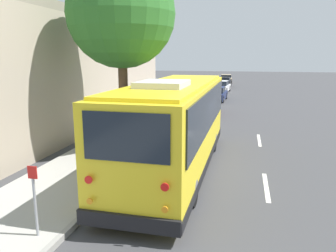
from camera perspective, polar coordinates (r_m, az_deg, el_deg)
name	(u,v)px	position (r m, az deg, el deg)	size (l,w,h in m)	color
ground_plane	(190,168)	(12.17, 3.77, -7.29)	(160.00, 160.00, 0.00)	#3D3D3F
sidewalk_slab	(99,159)	(13.19, -12.01, -5.65)	(80.00, 3.13, 0.15)	#A3A099
curb_strip	(138,162)	(12.60, -5.22, -6.27)	(80.00, 0.14, 0.15)	gray
shuttle_bus	(175,122)	(11.44, 1.26, 0.72)	(9.74, 2.63, 3.32)	yellow
parked_sedan_maroon	(204,106)	(23.23, 6.33, 3.51)	(4.46, 1.90, 1.30)	maroon
parked_sedan_navy	(216,94)	(30.66, 8.33, 5.50)	(4.55, 1.93, 1.27)	#19234C
parked_sedan_white	(221,87)	(38.03, 9.19, 6.75)	(4.50, 2.08, 1.30)	silver
parked_sedan_black	(224,82)	(44.25, 9.77, 7.48)	(4.27, 1.80, 1.33)	black
parked_sedan_tan	(226,79)	(51.56, 10.07, 8.06)	(4.47, 1.97, 1.28)	tan
street_tree	(122,6)	(14.13, -8.01, 19.92)	(4.37, 4.37, 8.39)	brown
sign_post_near	(35,200)	(7.80, -22.17, -11.91)	(0.06, 0.22, 1.61)	gray
sign_post_far	(82,176)	(9.55, -14.69, -8.49)	(0.06, 0.06, 1.18)	gray
fire_hydrant	(172,116)	(19.48, 0.65, 1.79)	(0.22, 0.22, 0.81)	gold
building_backdrop	(56,74)	(20.99, -18.92, 8.50)	(20.81, 6.68, 6.30)	tan
lane_stripe_mid	(266,187)	(10.93, 16.73, -10.08)	(2.40, 0.14, 0.01)	silver
lane_stripe_ahead	(259,140)	(16.65, 15.59, -2.38)	(2.40, 0.14, 0.01)	silver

